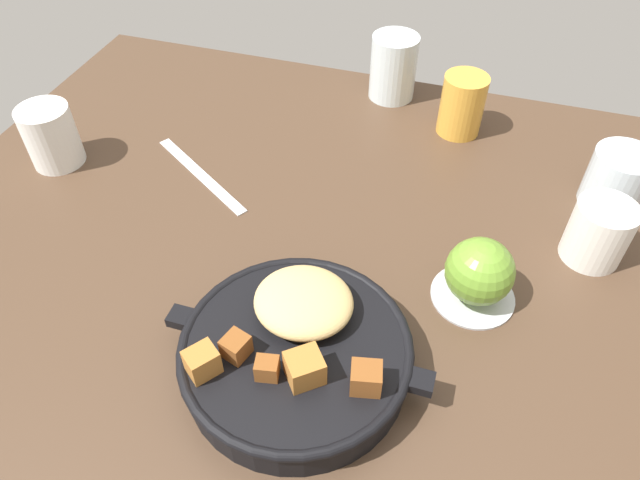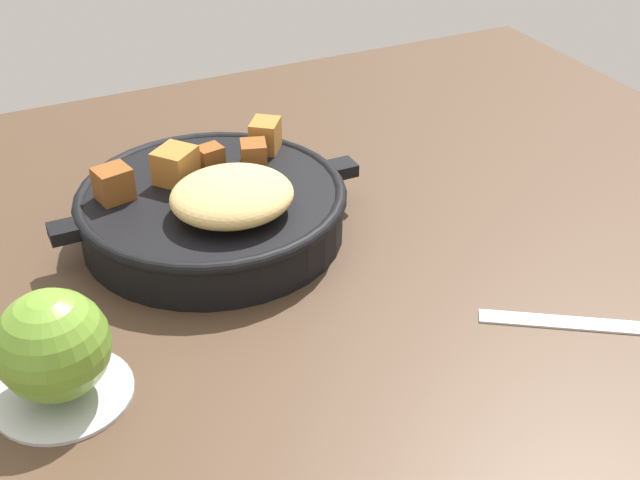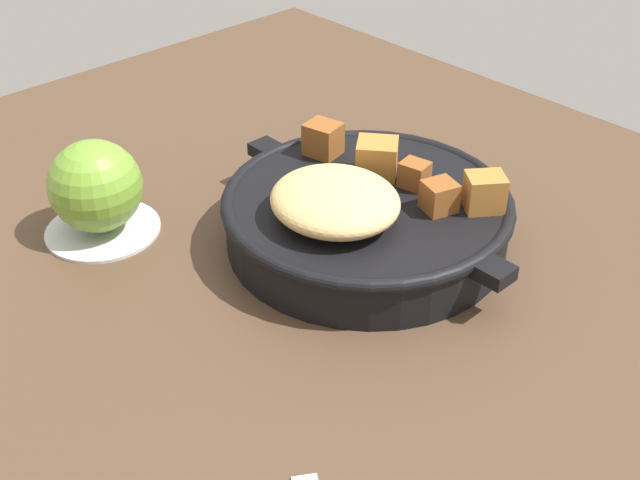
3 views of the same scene
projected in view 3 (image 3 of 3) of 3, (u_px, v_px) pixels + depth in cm
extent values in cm
cube|color=#473323|center=(288.00, 350.00, 61.35)|extent=(109.28, 98.74, 2.40)
cylinder|color=black|center=(366.00, 220.00, 69.75)|extent=(23.91, 23.91, 4.50)
torus|color=black|center=(367.00, 201.00, 68.68)|extent=(24.63, 24.63, 1.20)
cube|color=black|center=(266.00, 150.00, 76.77)|extent=(2.64, 2.40, 1.20)
cube|color=black|center=(494.00, 272.00, 60.95)|extent=(2.64, 2.40, 1.20)
ellipsoid|color=tan|center=(335.00, 201.00, 64.77)|extent=(10.72, 9.98, 3.43)
cube|color=brown|center=(323.00, 139.00, 73.90)|extent=(3.47, 3.21, 2.97)
cube|color=#A86B2D|center=(485.00, 192.00, 66.17)|extent=(3.89, 3.99, 3.06)
cube|color=#A86B2D|center=(377.00, 158.00, 70.72)|extent=(4.68, 4.64, 3.17)
cube|color=brown|center=(439.00, 196.00, 66.16)|extent=(3.01, 3.11, 2.52)
cube|color=brown|center=(414.00, 175.00, 69.30)|extent=(2.61, 2.34, 2.28)
cylinder|color=#B7BABF|center=(103.00, 228.00, 72.18)|extent=(10.05, 10.05, 0.60)
sphere|color=olive|center=(95.00, 186.00, 69.73)|extent=(8.02, 8.02, 8.02)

